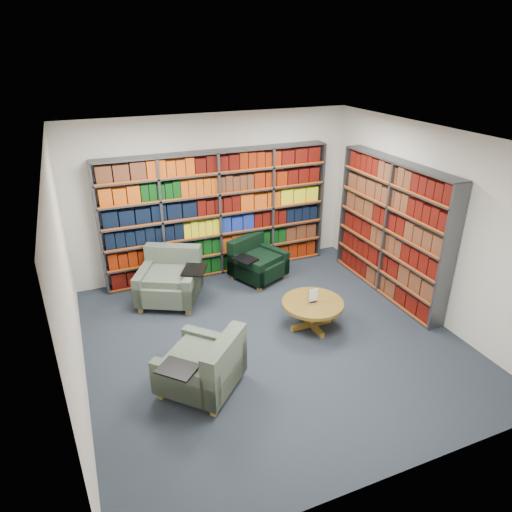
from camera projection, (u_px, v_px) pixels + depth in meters
name	position (u px, v px, depth m)	size (l,w,h in m)	color
room_shell	(274.00, 250.00, 5.88)	(5.02, 5.02, 2.82)	black
bookshelf_back	(218.00, 215.00, 7.97)	(4.00, 0.28, 2.20)	#47494F
bookshelf_right	(391.00, 230.00, 7.32)	(0.28, 2.50, 2.20)	#47494F
chair_teal_left	(171.00, 280.00, 7.39)	(1.23, 1.23, 0.83)	#09283A
chair_green_right	(255.00, 262.00, 8.09)	(1.06, 1.04, 0.71)	black
chair_teal_front	(206.00, 368.00, 5.41)	(1.20, 1.20, 0.77)	#09283A
coffee_table	(312.00, 307.00, 6.63)	(0.90, 0.90, 0.63)	brown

